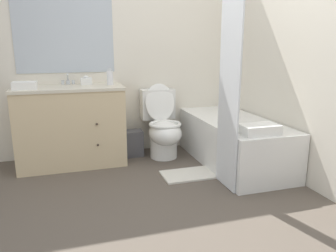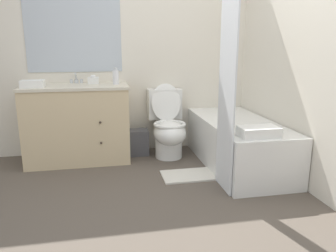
# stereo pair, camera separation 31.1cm
# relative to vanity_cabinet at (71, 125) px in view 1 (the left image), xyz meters

# --- Properties ---
(ground_plane) EXTENTS (14.00, 14.00, 0.00)m
(ground_plane) POSITION_rel_vanity_cabinet_xyz_m (0.73, -1.39, -0.43)
(ground_plane) COLOR brown
(wall_back) EXTENTS (8.00, 0.06, 2.50)m
(wall_back) POSITION_rel_vanity_cabinet_xyz_m (0.72, 0.30, 0.82)
(wall_back) COLOR silver
(wall_back) RESTS_ON ground_plane
(wall_right) EXTENTS (0.05, 2.66, 2.50)m
(wall_right) POSITION_rel_vanity_cabinet_xyz_m (2.04, -0.56, 0.82)
(wall_right) COLOR silver
(wall_right) RESTS_ON ground_plane
(vanity_cabinet) EXTENTS (1.11, 0.58, 0.84)m
(vanity_cabinet) POSITION_rel_vanity_cabinet_xyz_m (0.00, 0.00, 0.00)
(vanity_cabinet) COLOR beige
(vanity_cabinet) RESTS_ON ground_plane
(sink_faucet) EXTENTS (0.14, 0.12, 0.12)m
(sink_faucet) POSITION_rel_vanity_cabinet_xyz_m (-0.00, 0.19, 0.45)
(sink_faucet) COLOR silver
(sink_faucet) RESTS_ON vanity_cabinet
(toilet) EXTENTS (0.39, 0.64, 0.83)m
(toilet) POSITION_rel_vanity_cabinet_xyz_m (1.00, -0.05, -0.08)
(toilet) COLOR white
(toilet) RESTS_ON ground_plane
(bathtub) EXTENTS (0.68, 1.53, 0.49)m
(bathtub) POSITION_rel_vanity_cabinet_xyz_m (1.66, -0.49, -0.18)
(bathtub) COLOR white
(bathtub) RESTS_ON ground_plane
(shower_curtain) EXTENTS (0.01, 0.36, 1.97)m
(shower_curtain) POSITION_rel_vanity_cabinet_xyz_m (1.31, -1.03, 0.56)
(shower_curtain) COLOR white
(shower_curtain) RESTS_ON ground_plane
(wastebasket) EXTENTS (0.22, 0.19, 0.30)m
(wastebasket) POSITION_rel_vanity_cabinet_xyz_m (0.67, 0.06, -0.28)
(wastebasket) COLOR #4C4C51
(wastebasket) RESTS_ON ground_plane
(tissue_box) EXTENTS (0.12, 0.12, 0.10)m
(tissue_box) POSITION_rel_vanity_cabinet_xyz_m (0.19, 0.11, 0.45)
(tissue_box) COLOR white
(tissue_box) RESTS_ON vanity_cabinet
(soap_dispenser) EXTENTS (0.07, 0.07, 0.18)m
(soap_dispenser) POSITION_rel_vanity_cabinet_xyz_m (0.43, 0.00, 0.49)
(soap_dispenser) COLOR silver
(soap_dispenser) RESTS_ON vanity_cabinet
(hand_towel_folded) EXTENTS (0.22, 0.15, 0.07)m
(hand_towel_folded) POSITION_rel_vanity_cabinet_xyz_m (-0.40, -0.12, 0.45)
(hand_towel_folded) COLOR white
(hand_towel_folded) RESTS_ON vanity_cabinet
(bath_towel_folded) EXTENTS (0.34, 0.21, 0.09)m
(bath_towel_folded) POSITION_rel_vanity_cabinet_xyz_m (1.58, -1.10, 0.10)
(bath_towel_folded) COLOR white
(bath_towel_folded) RESTS_ON bathtub
(bath_mat) EXTENTS (0.51, 0.33, 0.02)m
(bath_mat) POSITION_rel_vanity_cabinet_xyz_m (1.07, -0.70, -0.42)
(bath_mat) COLOR silver
(bath_mat) RESTS_ON ground_plane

